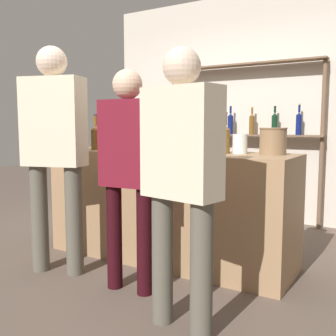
{
  "coord_description": "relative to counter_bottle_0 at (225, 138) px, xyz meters",
  "views": [
    {
      "loc": [
        1.75,
        -2.91,
        1.19
      ],
      "look_at": [
        0.0,
        0.0,
        0.81
      ],
      "focal_mm": 42.0,
      "sensor_mm": 36.0,
      "label": 1
    }
  ],
  "objects": [
    {
      "name": "bar_counter",
      "position": [
        -0.51,
        -0.04,
        -0.6
      ],
      "size": [
        2.18,
        0.67,
        0.96
      ],
      "primitive_type": "cube",
      "color": "#997551",
      "rests_on": "ground_plane"
    },
    {
      "name": "counter_bottle_3",
      "position": [
        -1.41,
        -0.24,
        0.0
      ],
      "size": [
        0.09,
        0.09,
        0.33
      ],
      "color": "black",
      "rests_on": "bar_counter"
    },
    {
      "name": "customer_left",
      "position": [
        -1.11,
        -0.78,
        -0.03
      ],
      "size": [
        0.52,
        0.34,
        1.79
      ],
      "rotation": [
        0.0,
        0.0,
        1.85
      ],
      "color": "#575347",
      "rests_on": "ground_plane"
    },
    {
      "name": "ice_bucket",
      "position": [
        0.36,
        0.1,
        -0.02
      ],
      "size": [
        0.22,
        0.22,
        0.21
      ],
      "color": "#846647",
      "rests_on": "bar_counter"
    },
    {
      "name": "customer_center",
      "position": [
        -0.4,
        -0.77,
        -0.15
      ],
      "size": [
        0.41,
        0.21,
        1.56
      ],
      "rotation": [
        0.0,
        0.0,
        1.64
      ],
      "color": "black",
      "rests_on": "ground_plane"
    },
    {
      "name": "back_shelf",
      "position": [
        -0.52,
        1.71,
        0.18
      ],
      "size": [
        1.97,
        0.18,
        1.92
      ],
      "color": "brown",
      "rests_on": "ground_plane"
    },
    {
      "name": "counter_bottle_2",
      "position": [
        -1.23,
        -0.16,
        -0.0
      ],
      "size": [
        0.09,
        0.09,
        0.33
      ],
      "color": "brown",
      "rests_on": "bar_counter"
    },
    {
      "name": "back_wall",
      "position": [
        -0.51,
        1.89,
        0.32
      ],
      "size": [
        3.78,
        0.12,
        2.8
      ],
      "primitive_type": "cube",
      "color": "beige",
      "rests_on": "ground_plane"
    },
    {
      "name": "counter_bottle_4",
      "position": [
        -0.33,
        -0.22,
        0.01
      ],
      "size": [
        0.08,
        0.08,
        0.35
      ],
      "color": "black",
      "rests_on": "bar_counter"
    },
    {
      "name": "customer_right",
      "position": [
        0.18,
        -1.05,
        -0.14
      ],
      "size": [
        0.48,
        0.28,
        1.61
      ],
      "rotation": [
        0.0,
        0.0,
        1.38
      ],
      "color": "#575347",
      "rests_on": "ground_plane"
    },
    {
      "name": "counter_bottle_0",
      "position": [
        0.0,
        0.0,
        0.0
      ],
      "size": [
        0.08,
        0.08,
        0.33
      ],
      "color": "brown",
      "rests_on": "bar_counter"
    },
    {
      "name": "counter_bottle_1",
      "position": [
        -0.28,
        0.14,
        0.0
      ],
      "size": [
        0.09,
        0.09,
        0.33
      ],
      "color": "#0F1956",
      "rests_on": "bar_counter"
    },
    {
      "name": "cork_jar",
      "position": [
        0.11,
        0.04,
        -0.05
      ],
      "size": [
        0.12,
        0.12,
        0.16
      ],
      "color": "silver",
      "rests_on": "bar_counter"
    },
    {
      "name": "ground_plane",
      "position": [
        -0.51,
        -0.04,
        -1.08
      ],
      "size": [
        16.0,
        16.0,
        0.0
      ],
      "primitive_type": "plane",
      "color": "brown"
    }
  ]
}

